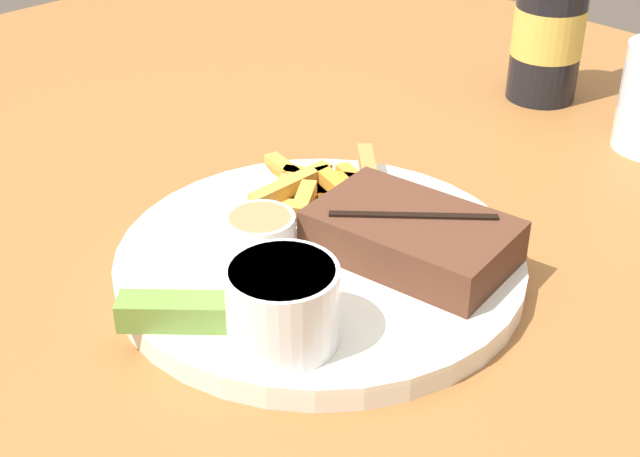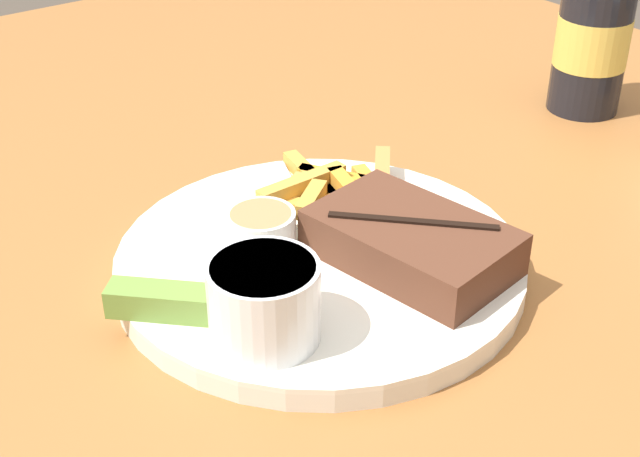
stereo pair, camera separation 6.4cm
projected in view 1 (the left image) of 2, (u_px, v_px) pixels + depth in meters
dining_table at (320, 341)px, 0.69m from camera, size 1.45×1.29×0.74m
dinner_plate at (320, 262)px, 0.65m from camera, size 0.30×0.30×0.02m
steak_portion at (412, 236)px, 0.63m from camera, size 0.15×0.11×0.03m
fries_pile at (327, 191)px, 0.71m from camera, size 0.14×0.13×0.02m
coleslaw_cup at (283, 301)px, 0.55m from camera, size 0.07×0.07×0.05m
dipping_sauce_cup at (261, 233)px, 0.64m from camera, size 0.05×0.05×0.03m
pickle_spear at (184, 315)px, 0.57m from camera, size 0.07×0.07×0.02m
fork_utensil at (283, 200)px, 0.71m from camera, size 0.13×0.06×0.00m
beer_bottle at (549, 28)px, 0.90m from camera, size 0.07×0.07×0.21m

